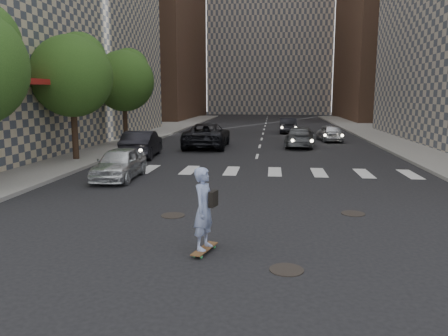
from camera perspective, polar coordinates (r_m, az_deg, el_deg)
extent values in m
plane|color=black|center=(11.53, 1.77, -8.16)|extent=(160.00, 160.00, 0.00)
cube|color=gray|center=(34.73, -19.96, 3.30)|extent=(13.00, 80.00, 0.15)
cube|color=black|center=(24.23, -23.62, 5.18)|extent=(0.30, 14.00, 4.00)
cube|color=maroon|center=(23.80, -22.27, 10.28)|extent=(1.60, 14.00, 0.25)
cylinder|color=#382619|center=(24.36, -18.90, 4.42)|extent=(0.32, 0.32, 2.80)
sphere|color=#234717|center=(24.30, -19.28, 11.25)|extent=(4.20, 4.20, 4.20)
sphere|color=#234717|center=(24.81, -18.36, 13.33)|extent=(2.80, 2.80, 2.80)
cylinder|color=#382619|center=(31.76, -12.76, 5.78)|extent=(0.32, 0.32, 2.80)
sphere|color=#234717|center=(31.71, -12.96, 11.01)|extent=(4.20, 4.20, 4.20)
sphere|color=#234717|center=(32.25, -12.31, 12.61)|extent=(2.80, 2.80, 2.80)
cylinder|color=black|center=(9.15, 8.17, -13.01)|extent=(0.70, 0.70, 0.02)
cylinder|color=black|center=(12.97, -6.69, -6.17)|extent=(0.70, 0.70, 0.02)
cylinder|color=black|center=(13.64, 16.50, -5.72)|extent=(0.70, 0.70, 0.02)
cube|color=brown|center=(9.97, -2.55, -10.49)|extent=(0.50, 1.01, 0.02)
cylinder|color=green|center=(9.74, -3.91, -11.38)|extent=(0.05, 0.07, 0.07)
cylinder|color=green|center=(9.66, -2.97, -11.54)|extent=(0.05, 0.07, 0.07)
cylinder|color=green|center=(10.32, -2.16, -10.13)|extent=(0.05, 0.07, 0.07)
cylinder|color=green|center=(10.26, -1.27, -10.26)|extent=(0.05, 0.07, 0.07)
imported|color=#7C91B5|center=(9.69, -2.60, -5.30)|extent=(0.61, 0.77, 1.84)
cube|color=black|center=(9.61, -1.41, -4.04)|extent=(0.19, 0.32, 0.35)
imported|color=silver|center=(18.84, -13.50, 0.61)|extent=(1.68, 3.95, 1.33)
imported|color=black|center=(25.21, -10.68, 3.12)|extent=(2.02, 4.73, 1.52)
imported|color=#4E5155|center=(30.09, 9.92, 4.01)|extent=(2.40, 4.85, 1.35)
imported|color=black|center=(29.41, -2.22, 4.29)|extent=(2.80, 5.92, 1.63)
imported|color=silver|center=(34.30, 13.65, 4.50)|extent=(1.95, 3.98, 1.31)
imported|color=black|center=(41.21, 8.36, 5.55)|extent=(1.58, 4.34, 1.42)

